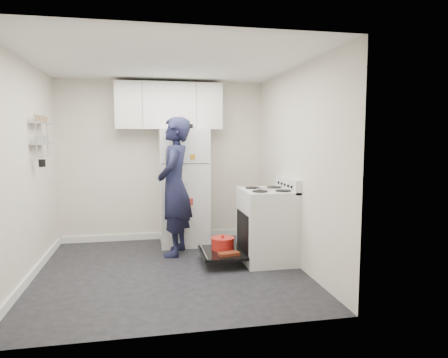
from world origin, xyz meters
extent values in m
cube|color=black|center=(0.00, 0.00, 0.00)|extent=(3.20, 3.20, 0.01)
cube|color=white|center=(0.00, 0.00, 2.50)|extent=(3.20, 3.20, 0.01)
cube|color=beige|center=(0.00, 1.60, 1.25)|extent=(3.20, 0.01, 2.50)
cube|color=beige|center=(0.00, -1.60, 1.25)|extent=(3.20, 0.01, 2.50)
cube|color=beige|center=(-1.60, 0.00, 1.25)|extent=(0.01, 3.20, 2.50)
cube|color=beige|center=(1.60, 0.00, 1.25)|extent=(0.01, 3.20, 2.50)
cube|color=white|center=(-1.59, 0.00, 0.05)|extent=(0.03, 3.20, 0.10)
cube|color=white|center=(0.00, 1.59, 0.05)|extent=(3.20, 0.03, 0.10)
cube|color=silver|center=(1.28, 0.15, 0.46)|extent=(0.65, 0.76, 0.92)
cube|color=black|center=(1.21, 0.15, 0.40)|extent=(0.53, 0.60, 0.52)
cube|color=orange|center=(1.48, 0.15, 0.40)|extent=(0.02, 0.56, 0.46)
cylinder|color=black|center=(1.26, 0.15, 0.22)|extent=(0.34, 0.34, 0.02)
cube|color=silver|center=(1.56, 0.15, 1.01)|extent=(0.08, 0.76, 0.18)
cube|color=silver|center=(1.28, 0.15, 0.94)|extent=(0.65, 0.76, 0.03)
cube|color=#B2B2B7|center=(1.23, 0.10, 0.97)|extent=(0.22, 0.03, 0.01)
cube|color=black|center=(0.68, 0.15, 0.14)|extent=(0.55, 0.70, 0.03)
cylinder|color=#B2B2B7|center=(0.43, 0.15, 0.18)|extent=(0.02, 0.66, 0.02)
cylinder|color=#B41D16|center=(0.70, 0.24, 0.23)|extent=(0.30, 0.30, 0.14)
cylinder|color=#B41D16|center=(0.70, 0.24, 0.31)|extent=(0.31, 0.31, 0.02)
sphere|color=#B41D16|center=(0.70, 0.24, 0.34)|extent=(0.04, 0.04, 0.04)
cube|color=#9E3111|center=(0.73, -0.03, 0.18)|extent=(0.28, 0.18, 0.04)
cube|color=#9E3111|center=(0.73, 0.34, 0.18)|extent=(0.27, 0.16, 0.04)
cube|color=silver|center=(0.29, 1.25, 0.88)|extent=(0.72, 0.70, 1.75)
cube|color=#4C4C4C|center=(0.29, 0.90, 1.25)|extent=(0.68, 0.01, 0.01)
cube|color=#B2B2B7|center=(0.01, 0.88, 1.37)|extent=(0.03, 0.03, 0.20)
cube|color=#B2B2B7|center=(0.01, 0.88, 0.95)|extent=(0.03, 0.03, 0.55)
cylinder|color=black|center=(0.29, 1.25, 1.79)|extent=(0.30, 0.30, 0.07)
cube|color=white|center=(0.24, 0.89, 1.05)|extent=(0.12, 0.01, 0.16)
cube|color=#AC3431|center=(0.34, 0.89, 0.70)|extent=(0.10, 0.01, 0.10)
cube|color=yellow|center=(0.14, 0.89, 1.28)|extent=(0.06, 0.01, 0.06)
cube|color=#B97E15|center=(0.39, 0.89, 1.35)|extent=(0.07, 0.01, 0.07)
cube|color=silver|center=(0.10, 1.43, 2.10)|extent=(1.60, 0.33, 0.70)
cube|color=#B2B2B7|center=(-1.52, 0.50, 1.80)|extent=(0.14, 0.60, 0.02)
cube|color=#B2B2B7|center=(-1.52, 0.50, 1.55)|extent=(0.14, 0.60, 0.02)
cylinder|color=black|center=(-1.49, 0.32, 1.32)|extent=(0.08, 0.08, 0.09)
imported|color=#161832|center=(0.12, 0.70, 0.95)|extent=(0.63, 0.79, 1.90)
camera|label=1|loc=(-0.28, -4.78, 1.63)|focal=32.00mm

